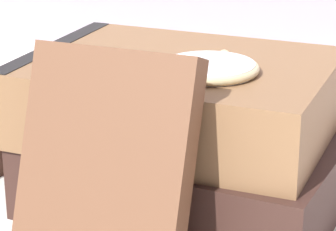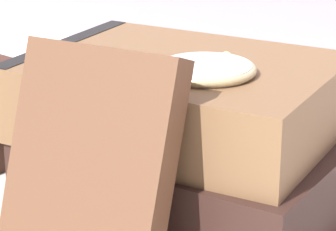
{
  "view_description": "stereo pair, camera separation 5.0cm",
  "coord_description": "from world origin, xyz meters",
  "px_view_note": "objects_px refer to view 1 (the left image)",
  "views": [
    {
      "loc": [
        0.2,
        -0.4,
        0.23
      ],
      "look_at": [
        0.04,
        0.02,
        0.06
      ],
      "focal_mm": 85.0,
      "sensor_mm": 36.0,
      "label": 1
    },
    {
      "loc": [
        0.25,
        -0.38,
        0.23
      ],
      "look_at": [
        0.04,
        0.02,
        0.06
      ],
      "focal_mm": 85.0,
      "sensor_mm": 36.0,
      "label": 2
    }
  ],
  "objects_px": {
    "pocket_watch": "(209,68)",
    "reading_glasses": "(168,100)",
    "book_flat_bottom": "(185,166)",
    "book_leaning_front": "(105,177)",
    "book_flat_top": "(170,95)"
  },
  "relations": [
    {
      "from": "book_leaning_front",
      "to": "reading_glasses",
      "type": "bearing_deg",
      "value": 104.81
    },
    {
      "from": "book_flat_top",
      "to": "pocket_watch",
      "type": "distance_m",
      "value": 0.05
    },
    {
      "from": "book_flat_bottom",
      "to": "book_leaning_front",
      "type": "height_order",
      "value": "book_leaning_front"
    },
    {
      "from": "book_leaning_front",
      "to": "book_flat_bottom",
      "type": "bearing_deg",
      "value": 85.2
    },
    {
      "from": "pocket_watch",
      "to": "book_leaning_front",
      "type": "bearing_deg",
      "value": -110.96
    },
    {
      "from": "book_flat_bottom",
      "to": "book_flat_top",
      "type": "xyz_separation_m",
      "value": [
        -0.01,
        -0.0,
        0.05
      ]
    },
    {
      "from": "book_leaning_front",
      "to": "pocket_watch",
      "type": "xyz_separation_m",
      "value": [
        0.03,
        0.08,
        0.04
      ]
    },
    {
      "from": "pocket_watch",
      "to": "reading_glasses",
      "type": "distance_m",
      "value": 0.24
    },
    {
      "from": "book_leaning_front",
      "to": "reading_glasses",
      "type": "height_order",
      "value": "book_leaning_front"
    },
    {
      "from": "pocket_watch",
      "to": "book_flat_top",
      "type": "bearing_deg",
      "value": 148.78
    },
    {
      "from": "book_flat_bottom",
      "to": "reading_glasses",
      "type": "bearing_deg",
      "value": 118.82
    },
    {
      "from": "book_flat_top",
      "to": "reading_glasses",
      "type": "height_order",
      "value": "book_flat_top"
    },
    {
      "from": "book_flat_bottom",
      "to": "book_leaning_front",
      "type": "relative_size",
      "value": 1.6
    },
    {
      "from": "book_flat_bottom",
      "to": "reading_glasses",
      "type": "distance_m",
      "value": 0.19
    },
    {
      "from": "book_flat_top",
      "to": "book_leaning_front",
      "type": "height_order",
      "value": "book_leaning_front"
    }
  ]
}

